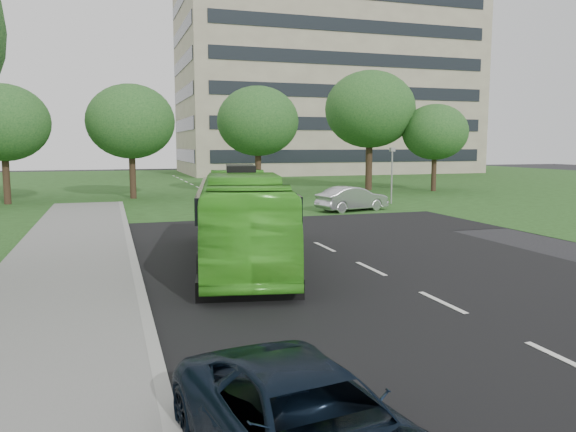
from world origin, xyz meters
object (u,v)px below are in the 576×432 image
object	(u,v)px
sedan	(352,199)
suv	(308,429)
tree_park_d	(370,110)
bus	(242,218)
tree_park_c	(258,121)
camera_pole	(392,168)
tree_park_a	(3,123)
tree_park_e	(435,132)
office_building	(325,84)
tree_park_b	(131,122)

from	to	relation	value
sedan	suv	xyz separation A→B (m)	(-11.61, -24.59, -0.08)
tree_park_d	bus	size ratio (longest dim) A/B	0.95
tree_park_c	suv	distance (m)	38.36
tree_park_c	tree_park_d	size ratio (longest dim) A/B	0.83
tree_park_d	suv	world-z (taller)	tree_park_d
bus	camera_pole	bearing A→B (deg)	58.75
tree_park_a	camera_pole	xyz separation A→B (m)	(24.19, -7.50, -2.91)
tree_park_d	tree_park_e	distance (m)	5.79
tree_park_a	tree_park_d	world-z (taller)	tree_park_d
office_building	tree_park_d	size ratio (longest dim) A/B	3.94
suv	tree_park_a	bearing A→B (deg)	95.23
tree_park_c	sedan	bearing A→B (deg)	-78.45
office_building	suv	bearing A→B (deg)	-111.57
tree_park_c	bus	xyz separation A→B (m)	(-7.02, -24.69, -4.21)
tree_park_b	tree_park_d	distance (m)	19.92
tree_park_a	bus	world-z (taller)	tree_park_a
tree_park_a	tree_park_b	distance (m)	8.22
tree_park_a	tree_park_c	world-z (taller)	tree_park_c
bus	suv	xyz separation A→B (m)	(-2.07, -12.24, -0.85)
tree_park_a	bus	xyz separation A→B (m)	(10.57, -22.66, -3.82)
tree_park_d	office_building	bearing A→B (deg)	75.27
tree_park_d	suv	xyz separation A→B (m)	(-19.35, -38.39, -6.24)
tree_park_d	tree_park_e	size ratio (longest dim) A/B	1.40
tree_park_b	tree_park_e	world-z (taller)	tree_park_b
tree_park_c	camera_pole	distance (m)	12.05
tree_park_d	camera_pole	size ratio (longest dim) A/B	2.73
office_building	bus	bearing A→B (deg)	-113.90
office_building	bus	xyz separation A→B (m)	(-25.58, -57.72, -11.00)
camera_pole	office_building	bearing A→B (deg)	67.82
tree_park_d	tree_park_e	bearing A→B (deg)	-29.73
office_building	tree_park_a	bearing A→B (deg)	-135.88
office_building	tree_park_a	distance (m)	50.87
office_building	camera_pole	xyz separation A→B (m)	(-11.96, -42.56, -10.10)
tree_park_a	bus	bearing A→B (deg)	-65.00
tree_park_c	tree_park_d	distance (m)	10.43
office_building	suv	xyz separation A→B (m)	(-27.66, -69.96, -11.85)
office_building	tree_park_b	world-z (taller)	office_building
office_building	tree_park_e	distance (m)	35.28
bus	camera_pole	xyz separation A→B (m)	(13.62, 15.17, 0.91)
sedan	bus	bearing A→B (deg)	127.33
bus	sedan	xyz separation A→B (m)	(9.54, 12.36, -0.77)
tree_park_b	tree_park_c	xyz separation A→B (m)	(9.52, 0.42, 0.16)
tree_park_d	tree_park_e	xyz separation A→B (m)	(4.74, -2.71, -1.93)
tree_park_a	tree_park_b	size ratio (longest dim) A/B	0.95
tree_park_e	sedan	size ratio (longest dim) A/B	1.65
tree_park_b	tree_park_d	world-z (taller)	tree_park_d
office_building	camera_pole	size ratio (longest dim) A/B	10.76
camera_pole	sedan	bearing A→B (deg)	-151.95
bus	suv	size ratio (longest dim) A/B	2.30
office_building	tree_park_d	bearing A→B (deg)	-104.73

